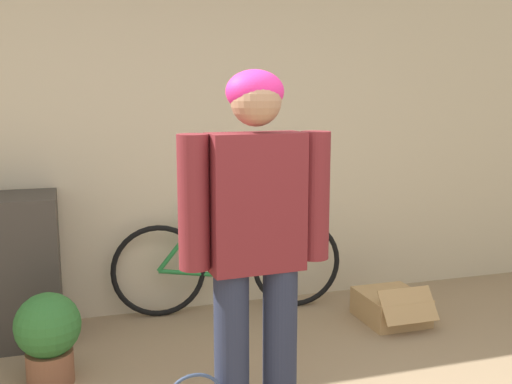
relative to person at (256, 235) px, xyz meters
name	(u,v)px	position (x,y,z in m)	size (l,w,h in m)	color
wall_back	(174,139)	(-0.06, 1.86, 0.29)	(8.00, 0.07, 2.60)	beige
person	(256,235)	(0.00, 0.00, 0.00)	(0.71, 0.25, 1.75)	#23283D
bicycle	(229,264)	(0.30, 1.66, -0.63)	(1.74, 0.46, 0.76)	black
cardboard_box	(391,307)	(1.38, 1.13, -0.90)	(0.43, 0.55, 0.30)	tan
potted_plant	(48,334)	(-0.96, 0.86, -0.71)	(0.37, 0.37, 0.54)	brown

